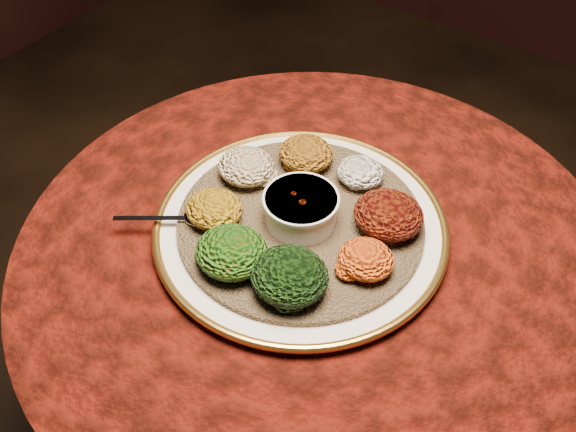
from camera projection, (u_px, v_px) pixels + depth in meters
The scene contains 13 objects.
table at pixel (314, 309), 1.14m from camera, with size 0.96×0.96×0.73m.
platter at pixel (300, 227), 1.02m from camera, with size 0.59×0.59×0.02m.
injera at pixel (301, 222), 1.01m from camera, with size 0.39×0.39×0.01m, color olive.
stew_bowl at pixel (301, 207), 0.99m from camera, with size 0.12×0.12×0.05m.
spoon at pixel (189, 218), 1.01m from camera, with size 0.13×0.10×0.01m.
portion_ayib at pixel (360, 172), 1.06m from camera, with size 0.08×0.07×0.04m, color white.
portion_kitfo at pixel (388, 215), 0.98m from camera, with size 0.11×0.10×0.05m, color black.
portion_tikil at pixel (366, 259), 0.93m from camera, with size 0.08×0.08×0.04m, color #A8750E.
portion_gomen at pixel (289, 276), 0.90m from camera, with size 0.11×0.11×0.05m, color black.
portion_mixveg at pixel (232, 252), 0.93m from camera, with size 0.11×0.10×0.05m, color #B02D0B.
portion_kik at pixel (214, 209), 1.00m from camera, with size 0.09×0.09×0.04m, color #B17F0F.
portion_timatim at pixel (246, 166), 1.06m from camera, with size 0.10×0.09×0.05m, color maroon.
portion_shiro at pixel (306, 153), 1.09m from camera, with size 0.09×0.09×0.05m, color #965312.
Camera 1 is at (0.35, -0.58, 1.49)m, focal length 40.00 mm.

